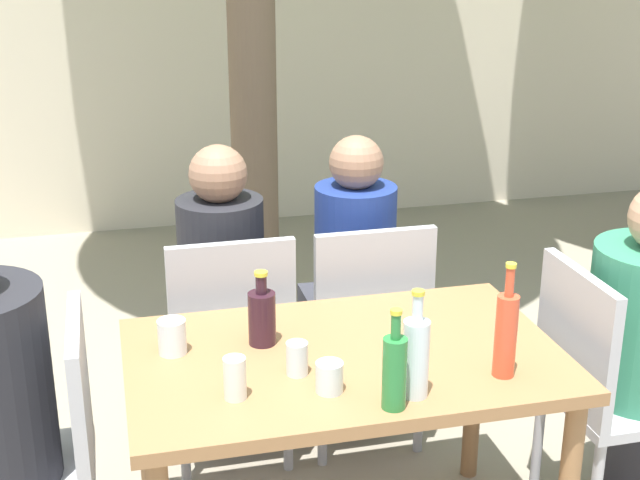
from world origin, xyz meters
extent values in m
cube|color=beige|center=(0.00, 3.52, 1.40)|extent=(10.00, 0.08, 2.80)
cylinder|color=brown|center=(0.11, 2.15, 1.33)|extent=(0.24, 0.24, 2.65)
cube|color=#996B42|center=(0.00, 0.00, 0.72)|extent=(1.28, 0.80, 0.04)
cylinder|color=#996B42|center=(-0.58, 0.34, 0.35)|extent=(0.06, 0.06, 0.70)
cylinder|color=#996B42|center=(0.58, 0.34, 0.35)|extent=(0.06, 0.06, 0.70)
cube|color=#B2B2B7|center=(-0.76, 0.00, 0.70)|extent=(0.04, 0.44, 0.45)
cube|color=#B2B2B7|center=(0.96, 0.00, 0.45)|extent=(0.44, 0.44, 0.04)
cube|color=#B2B2B7|center=(0.76, 0.00, 0.70)|extent=(0.04, 0.44, 0.45)
cylinder|color=#B2B2B7|center=(1.15, 0.19, 0.22)|extent=(0.04, 0.04, 0.43)
cylinder|color=#B2B2B7|center=(0.77, 0.19, 0.22)|extent=(0.04, 0.04, 0.43)
cube|color=#B2B2B7|center=(-0.26, 0.72, 0.45)|extent=(0.44, 0.44, 0.04)
cube|color=#B2B2B7|center=(-0.26, 0.52, 0.70)|extent=(0.44, 0.04, 0.45)
cylinder|color=#B2B2B7|center=(-0.07, 0.91, 0.22)|extent=(0.04, 0.04, 0.43)
cylinder|color=#B2B2B7|center=(-0.45, 0.91, 0.22)|extent=(0.04, 0.04, 0.43)
cylinder|color=#B2B2B7|center=(-0.07, 0.53, 0.22)|extent=(0.04, 0.04, 0.43)
cylinder|color=#B2B2B7|center=(-0.45, 0.53, 0.22)|extent=(0.04, 0.04, 0.43)
cube|color=#B2B2B7|center=(0.26, 0.72, 0.45)|extent=(0.44, 0.44, 0.04)
cube|color=#B2B2B7|center=(0.26, 0.52, 0.70)|extent=(0.44, 0.04, 0.45)
cylinder|color=#B2B2B7|center=(0.45, 0.91, 0.22)|extent=(0.04, 0.04, 0.43)
cylinder|color=#B2B2B7|center=(0.07, 0.91, 0.22)|extent=(0.04, 0.04, 0.43)
cylinder|color=#B2B2B7|center=(0.45, 0.53, 0.22)|extent=(0.04, 0.04, 0.43)
cylinder|color=#B2B2B7|center=(0.07, 0.53, 0.22)|extent=(0.04, 0.04, 0.43)
cube|color=#383842|center=(-0.26, 0.98, 0.24)|extent=(0.29, 0.40, 0.47)
cylinder|color=#232328|center=(-0.26, 0.78, 0.73)|extent=(0.32, 0.32, 0.52)
sphere|color=#936B51|center=(-0.26, 0.78, 1.09)|extent=(0.21, 0.21, 0.21)
cube|color=#383842|center=(0.26, 0.98, 0.24)|extent=(0.28, 0.40, 0.47)
cylinder|color=navy|center=(0.26, 0.78, 0.74)|extent=(0.31, 0.31, 0.54)
sphere|color=#936B51|center=(0.26, 0.78, 1.10)|extent=(0.20, 0.20, 0.20)
cylinder|color=#331923|center=(-0.22, 0.12, 0.82)|extent=(0.08, 0.08, 0.16)
cylinder|color=#331923|center=(-0.22, 0.12, 0.93)|extent=(0.03, 0.03, 0.06)
cylinder|color=gold|center=(-0.22, 0.12, 0.96)|extent=(0.04, 0.04, 0.01)
cylinder|color=silver|center=(0.12, -0.28, 0.84)|extent=(0.07, 0.07, 0.22)
cylinder|color=silver|center=(0.12, -0.28, 0.99)|extent=(0.03, 0.03, 0.08)
cylinder|color=gold|center=(0.12, -0.28, 1.03)|extent=(0.03, 0.03, 0.01)
cylinder|color=#DB4C2D|center=(0.40, -0.23, 0.86)|extent=(0.06, 0.06, 0.24)
cylinder|color=#DB4C2D|center=(0.40, -0.23, 1.02)|extent=(0.02, 0.02, 0.08)
cylinder|color=gold|center=(0.40, -0.23, 1.07)|extent=(0.03, 0.03, 0.01)
cylinder|color=#287A38|center=(0.04, -0.33, 0.83)|extent=(0.06, 0.06, 0.20)
cylinder|color=#287A38|center=(0.04, -0.33, 0.97)|extent=(0.03, 0.03, 0.07)
cylinder|color=gold|center=(0.04, -0.33, 1.01)|extent=(0.03, 0.03, 0.01)
cylinder|color=white|center=(-0.49, 0.12, 0.79)|extent=(0.08, 0.08, 0.10)
cylinder|color=silver|center=(-0.16, -0.09, 0.78)|extent=(0.06, 0.06, 0.10)
cylinder|color=silver|center=(-0.35, -0.18, 0.79)|extent=(0.06, 0.06, 0.12)
cylinder|color=silver|center=(-0.10, -0.21, 0.78)|extent=(0.08, 0.08, 0.09)
camera|label=1|loc=(-0.63, -2.27, 1.94)|focal=50.00mm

